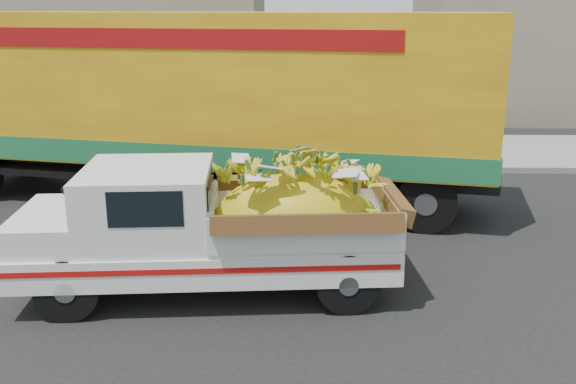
{
  "coord_description": "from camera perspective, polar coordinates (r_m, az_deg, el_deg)",
  "views": [
    {
      "loc": [
        2.46,
        -7.95,
        3.87
      ],
      "look_at": [
        2.27,
        1.14,
        1.26
      ],
      "focal_mm": 40.0,
      "sensor_mm": 36.0,
      "label": 1
    }
  ],
  "objects": [
    {
      "name": "sidewalk",
      "position": [
        18.0,
        -6.73,
        3.74
      ],
      "size": [
        60.0,
        4.0,
        0.14
      ],
      "primitive_type": "cube",
      "color": "gray",
      "rests_on": "ground"
    },
    {
      "name": "ground",
      "position": [
        9.18,
        -14.69,
        -9.47
      ],
      "size": [
        100.0,
        100.0,
        0.0
      ],
      "primitive_type": "plane",
      "color": "black",
      "rests_on": "ground"
    },
    {
      "name": "building_left",
      "position": [
        25.6,
        -23.47,
        11.69
      ],
      "size": [
        18.0,
        6.0,
        5.0
      ],
      "primitive_type": "cube",
      "color": "gray",
      "rests_on": "ground"
    },
    {
      "name": "pickup_truck",
      "position": [
        8.95,
        -4.58,
        -2.93
      ],
      "size": [
        5.28,
        2.28,
        1.8
      ],
      "rotation": [
        0.0,
        0.0,
        0.08
      ],
      "color": "black",
      "rests_on": "ground"
    },
    {
      "name": "semi_trailer",
      "position": [
        13.16,
        -8.29,
        8.23
      ],
      "size": [
        12.09,
        4.86,
        3.8
      ],
      "rotation": [
        0.0,
        0.0,
        -0.2
      ],
      "color": "black",
      "rests_on": "ground"
    },
    {
      "name": "curb",
      "position": [
        15.98,
        -7.73,
        2.15
      ],
      "size": [
        60.0,
        0.25,
        0.15
      ],
      "primitive_type": "cube",
      "color": "gray",
      "rests_on": "ground"
    }
  ]
}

